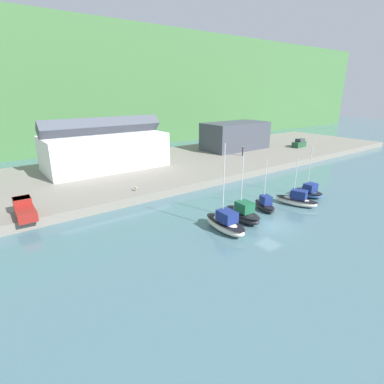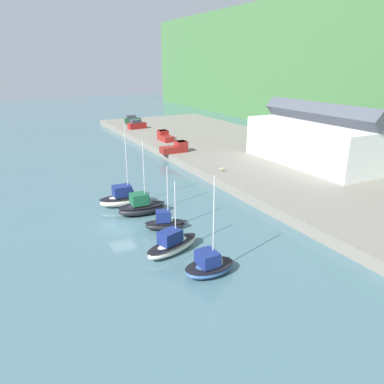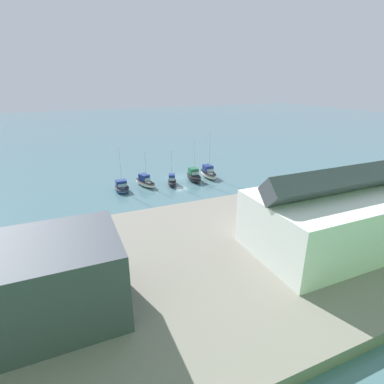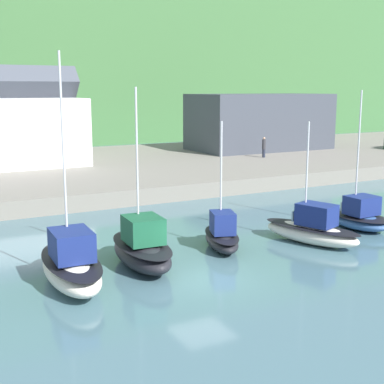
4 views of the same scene
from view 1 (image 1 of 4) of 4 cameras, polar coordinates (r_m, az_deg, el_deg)
ground_plane at (r=36.58m, az=14.65°, el=-6.17°), size 320.00×320.00×0.00m
hillside_backdrop at (r=109.59m, az=-23.80°, el=17.68°), size 240.00×58.50×31.75m
quay_promenade at (r=58.70m, az=-8.60°, el=4.30°), size 135.05×29.36×1.22m
harbor_clubhouse at (r=58.43m, az=-16.18°, el=7.77°), size 21.87×10.79×9.33m
yacht_club_building at (r=75.80m, az=8.24°, el=10.54°), size 16.17×8.46×6.52m
moored_boat_0 at (r=33.89m, az=6.35°, el=-5.97°), size 2.49×6.18×9.85m
moored_boat_1 at (r=36.77m, az=9.66°, el=-4.10°), size 2.55×5.58×8.41m
moored_boat_2 at (r=40.69m, az=13.70°, el=-2.38°), size 2.87×4.45×6.70m
moored_boat_3 at (r=43.59m, az=19.31°, el=-1.40°), size 3.63×6.01×6.62m
moored_boat_4 at (r=47.92m, az=21.35°, el=0.05°), size 2.57×4.36×8.24m
parked_car_0 at (r=82.75m, az=19.74°, el=8.68°), size 4.35×2.18×2.16m
pickup_truck_0 at (r=39.87m, az=-29.33°, el=-2.79°), size 2.08×4.77×1.90m
person_on_quay at (r=68.38m, az=9.65°, el=7.76°), size 0.40×0.40×2.14m
dog_on_quay at (r=44.10m, az=-10.67°, el=0.78°), size 0.37×0.88×0.68m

